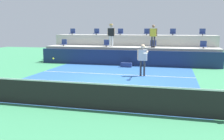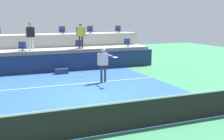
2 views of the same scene
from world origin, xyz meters
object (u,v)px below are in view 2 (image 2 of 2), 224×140
Objects in this scene: stadium_chair_lower_left at (22,47)px; stadium_chair_upper_mid_left at (30,31)px; tennis_ball at (80,76)px; equipment_bag at (62,71)px; spectator_leaning_on_rail at (81,33)px; stadium_chair_upper_far_right at (118,30)px; stadium_chair_upper_right at (90,30)px; tennis_player at (104,61)px; stadium_chair_lower_right at (79,45)px; stadium_chair_upper_mid_right at (62,31)px; spectator_with_hat at (30,33)px; stadium_chair_lower_far_right at (128,43)px.

stadium_chair_upper_mid_left is at bearing 68.42° from stadium_chair_lower_left.
equipment_bag is (1.22, 8.26, -1.37)m from tennis_ball.
stadium_chair_lower_left is 3.70m from spectator_leaning_on_rail.
stadium_chair_upper_far_right reaches higher than tennis_ball.
equipment_bag is at bearing -128.67° from stadium_chair_upper_right.
tennis_player is 2.33× the size of equipment_bag.
stadium_chair_upper_far_right is 0.32× the size of spectator_leaning_on_rail.
spectator_leaning_on_rail is 24.11× the size of tennis_ball.
stadium_chair_upper_right is 5.28m from equipment_bag.
stadium_chair_lower_right reaches higher than tennis_ball.
equipment_bag is (-1.49, 3.02, -0.94)m from tennis_player.
equipment_bag is (-1.66, -1.57, -2.08)m from spectator_leaning_on_rail.
equipment_bag is (-0.96, -3.76, -2.16)m from stadium_chair_upper_mid_right.
stadium_chair_lower_left is at bearing 124.56° from tennis_player.
tennis_ball is (-6.45, -12.02, -0.79)m from stadium_chair_upper_far_right.
stadium_chair_upper_far_right is at bearing 61.10° from tennis_player.
tennis_player is at bearing -57.24° from spectator_with_hat.
stadium_chair_lower_left reaches higher than tennis_ball.
spectator_leaning_on_rail is 10.27m from tennis_ball.
stadium_chair_lower_far_right is 3.59m from spectator_leaning_on_rail.
tennis_player is at bearing -126.37° from stadium_chair_lower_far_right.
stadium_chair_upper_mid_left and stadium_chair_upper_far_right have the same top height.
stadium_chair_upper_mid_left is 7.65× the size of tennis_ball.
stadium_chair_lower_left is at bearing -148.17° from stadium_chair_upper_mid_right.
stadium_chair_upper_mid_right reaches higher than stadium_chair_lower_right.
stadium_chair_lower_right is 0.29× the size of tennis_player.
stadium_chair_lower_far_right is 6.19m from tennis_player.
stadium_chair_upper_far_right is (6.45, 0.00, 0.00)m from stadium_chair_upper_mid_left.
spectator_with_hat is 2.27× the size of equipment_bag.
spectator_leaning_on_rail is at bearing -121.71° from stadium_chair_upper_right.
stadium_chair_lower_left is at bearing 180.00° from stadium_chair_lower_right.
spectator_with_hat is 3.05m from equipment_bag.
tennis_player is 3.49m from equipment_bag.
stadium_chair_lower_far_right is 7.65× the size of tennis_ball.
stadium_chair_upper_right is at bearing 52.70° from stadium_chair_lower_right.
stadium_chair_upper_mid_left is 1.00× the size of stadium_chair_upper_right.
stadium_chair_upper_far_right reaches higher than stadium_chair_lower_left.
stadium_chair_lower_left is 7.09m from stadium_chair_lower_far_right.
spectator_with_hat is at bearing -153.99° from stadium_chair_upper_right.
spectator_with_hat reaches higher than stadium_chair_upper_mid_left.
stadium_chair_upper_mid_right is at bearing 180.00° from stadium_chair_upper_far_right.
stadium_chair_lower_far_right is 1.00× the size of stadium_chair_upper_mid_right.
stadium_chair_upper_right reaches higher than stadium_chair_lower_far_right.
spectator_with_hat is at bearing -172.95° from stadium_chair_lower_right.
spectator_with_hat is at bearing -161.93° from stadium_chair_upper_far_right.
stadium_chair_upper_mid_right is at bearing 156.75° from stadium_chair_lower_far_right.
stadium_chair_upper_mid_left is 0.30× the size of spectator_with_hat.
tennis_player is (0.53, -6.77, -1.22)m from stadium_chair_upper_mid_right.
stadium_chair_lower_left is 0.30× the size of spectator_with_hat.
stadium_chair_upper_mid_right is (-0.68, 1.80, 0.85)m from stadium_chair_lower_right.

